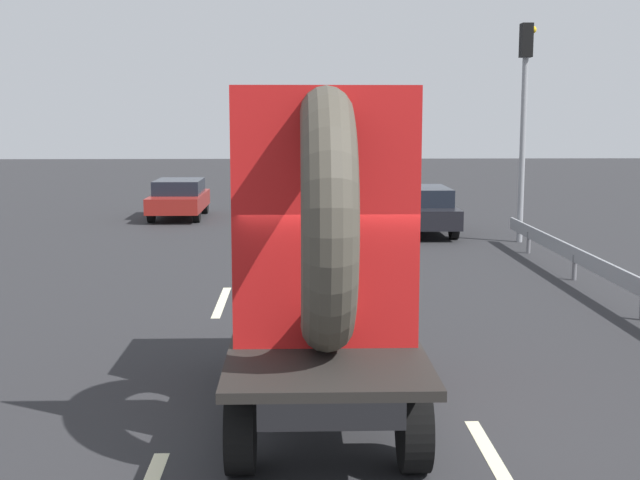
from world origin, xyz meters
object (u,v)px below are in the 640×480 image
at_px(traffic_light, 524,101).
at_px(oncoming_car, 179,197).
at_px(flatbed_truck, 321,264).
at_px(distant_sedan, 420,208).

height_order(traffic_light, oncoming_car, traffic_light).
xyz_separation_m(flatbed_truck, traffic_light, (5.94, 13.23, 2.13)).
xyz_separation_m(traffic_light, oncoming_car, (-10.24, 5.94, -3.16)).
xyz_separation_m(distant_sedan, oncoming_car, (-7.71, 4.04, -0.04)).
bearing_deg(traffic_light, oncoming_car, 149.90).
bearing_deg(flatbed_truck, traffic_light, 65.84).
bearing_deg(distant_sedan, flatbed_truck, -102.70).
relative_size(flatbed_truck, distant_sedan, 1.17).
distance_m(distant_sedan, oncoming_car, 8.71).
bearing_deg(traffic_light, distant_sedan, 143.09).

